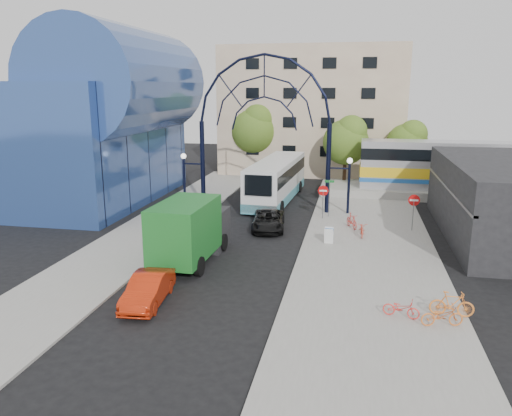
% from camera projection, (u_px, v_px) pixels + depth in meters
% --- Properties ---
extents(ground, '(120.00, 120.00, 0.00)m').
position_uv_depth(ground, '(216.00, 272.00, 26.54)').
color(ground, black).
rests_on(ground, ground).
extents(sidewalk_east, '(8.00, 56.00, 0.12)m').
position_uv_depth(sidewalk_east, '(368.00, 257.00, 28.82)').
color(sidewalk_east, gray).
rests_on(sidewalk_east, ground).
extents(plaza_west, '(5.00, 50.00, 0.12)m').
position_uv_depth(plaza_west, '(147.00, 233.00, 33.49)').
color(plaza_west, gray).
rests_on(plaza_west, ground).
extents(gateway_arch, '(13.64, 0.44, 12.10)m').
position_uv_depth(gateway_arch, '(264.00, 101.00, 37.87)').
color(gateway_arch, black).
rests_on(gateway_arch, ground).
extents(stop_sign, '(0.80, 0.07, 2.50)m').
position_uv_depth(stop_sign, '(323.00, 194.00, 36.59)').
color(stop_sign, slate).
rests_on(stop_sign, sidewalk_east).
extents(do_not_enter_sign, '(0.76, 0.07, 2.48)m').
position_uv_depth(do_not_enter_sign, '(414.00, 204.00, 33.51)').
color(do_not_enter_sign, slate).
rests_on(do_not_enter_sign, sidewalk_east).
extents(street_name_sign, '(0.70, 0.70, 2.80)m').
position_uv_depth(street_name_sign, '(329.00, 190.00, 37.06)').
color(street_name_sign, slate).
rests_on(street_name_sign, sidewalk_east).
extents(sandwich_board, '(0.55, 0.61, 0.99)m').
position_uv_depth(sandwich_board, '(329.00, 234.00, 31.00)').
color(sandwich_board, white).
rests_on(sandwich_board, sidewalk_east).
extents(transit_hall, '(16.50, 18.00, 14.50)m').
position_uv_depth(transit_hall, '(89.00, 123.00, 42.18)').
color(transit_hall, '#2F4D91').
rests_on(transit_hall, ground).
extents(commercial_block_east, '(6.00, 16.00, 5.00)m').
position_uv_depth(commercial_block_east, '(494.00, 199.00, 32.43)').
color(commercial_block_east, black).
rests_on(commercial_block_east, ground).
extents(apartment_block, '(20.00, 12.10, 14.00)m').
position_uv_depth(apartment_block, '(314.00, 110.00, 57.84)').
color(apartment_block, tan).
rests_on(apartment_block, ground).
extents(train_platform, '(32.00, 5.00, 0.80)m').
position_uv_depth(train_platform, '(505.00, 195.00, 43.60)').
color(train_platform, gray).
rests_on(train_platform, ground).
extents(train_car, '(25.10, 3.05, 4.20)m').
position_uv_depth(train_car, '(508.00, 167.00, 43.01)').
color(train_car, '#B7B7BC').
rests_on(train_car, train_platform).
extents(tree_north_a, '(4.48, 4.48, 7.00)m').
position_uv_depth(tree_north_a, '(347.00, 139.00, 49.00)').
color(tree_north_a, '#382314').
rests_on(tree_north_a, ground).
extents(tree_north_b, '(5.12, 5.12, 8.00)m').
position_uv_depth(tree_north_b, '(255.00, 128.00, 54.56)').
color(tree_north_b, '#382314').
rests_on(tree_north_b, ground).
extents(tree_north_c, '(4.16, 4.16, 6.50)m').
position_uv_depth(tree_north_c, '(408.00, 142.00, 49.84)').
color(tree_north_c, '#382314').
rests_on(tree_north_c, ground).
extents(city_bus, '(3.58, 12.93, 3.51)m').
position_uv_depth(city_bus, '(277.00, 179.00, 43.13)').
color(city_bus, silver).
rests_on(city_bus, ground).
extents(green_truck, '(2.97, 7.20, 3.59)m').
position_uv_depth(green_truck, '(191.00, 230.00, 28.06)').
color(green_truck, black).
rests_on(green_truck, ground).
extents(black_suv, '(2.70, 4.87, 1.29)m').
position_uv_depth(black_suv, '(268.00, 220.00, 34.45)').
color(black_suv, black).
rests_on(black_suv, ground).
extents(red_sedan, '(1.80, 4.27, 1.37)m').
position_uv_depth(red_sedan, '(148.00, 289.00, 22.61)').
color(red_sedan, '#B8260B').
rests_on(red_sedan, ground).
extents(bike_near_a, '(0.68, 1.80, 0.94)m').
position_uv_depth(bike_near_a, '(362.00, 229.00, 32.57)').
color(bike_near_a, '#D8402B').
rests_on(bike_near_a, sidewalk_east).
extents(bike_near_b, '(1.13, 1.75, 1.02)m').
position_uv_depth(bike_near_b, '(352.00, 221.00, 34.40)').
color(bike_near_b, red).
rests_on(bike_near_b, sidewalk_east).
extents(bike_far_a, '(1.61, 0.88, 0.80)m').
position_uv_depth(bike_far_a, '(401.00, 308.00, 21.04)').
color(bike_far_a, '#F13730').
rests_on(bike_far_a, sidewalk_east).
extents(bike_far_b, '(1.85, 0.56, 1.11)m').
position_uv_depth(bike_far_b, '(452.00, 304.00, 21.09)').
color(bike_far_b, orange).
rests_on(bike_far_b, sidewalk_east).
extents(bike_far_c, '(1.81, 0.95, 0.91)m').
position_uv_depth(bike_far_c, '(442.00, 316.00, 20.24)').
color(bike_far_c, orange).
rests_on(bike_far_c, sidewalk_east).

